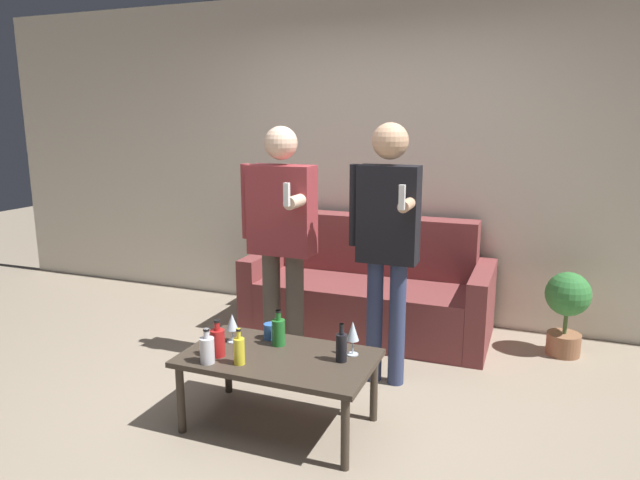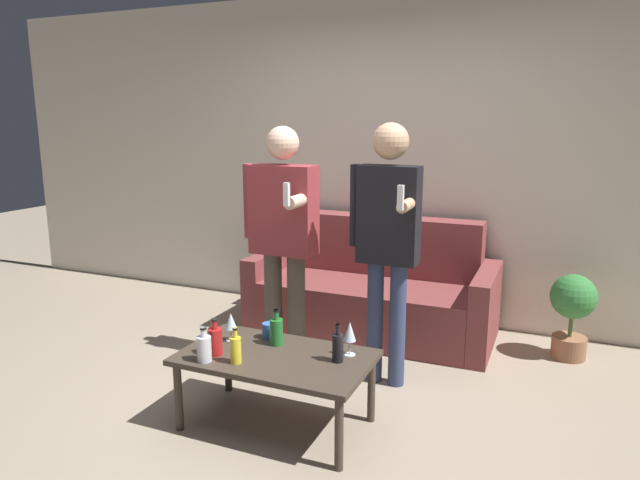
{
  "view_description": "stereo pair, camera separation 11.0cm",
  "coord_description": "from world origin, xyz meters",
  "px_view_note": "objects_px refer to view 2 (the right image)",
  "views": [
    {
      "loc": [
        1.23,
        -2.67,
        1.69
      ],
      "look_at": [
        -0.02,
        0.53,
        0.95
      ],
      "focal_mm": 32.0,
      "sensor_mm": 36.0,
      "label": 1
    },
    {
      "loc": [
        1.33,
        -2.63,
        1.69
      ],
      "look_at": [
        -0.02,
        0.53,
        0.95
      ],
      "focal_mm": 32.0,
      "sensor_mm": 36.0,
      "label": 2
    }
  ],
  "objects_px": {
    "person_standing_left": "(283,229)",
    "bottle_orange": "(338,347)",
    "couch": "(373,292)",
    "person_standing_right": "(388,232)",
    "coffee_table": "(276,362)"
  },
  "relations": [
    {
      "from": "person_standing_left",
      "to": "person_standing_right",
      "type": "distance_m",
      "value": 0.73
    },
    {
      "from": "coffee_table",
      "to": "person_standing_left",
      "type": "xyz_separation_m",
      "value": [
        -0.33,
        0.76,
        0.58
      ]
    },
    {
      "from": "coffee_table",
      "to": "person_standing_left",
      "type": "relative_size",
      "value": 0.64
    },
    {
      "from": "bottle_orange",
      "to": "person_standing_right",
      "type": "distance_m",
      "value": 0.86
    },
    {
      "from": "coffee_table",
      "to": "bottle_orange",
      "type": "relative_size",
      "value": 4.98
    },
    {
      "from": "coffee_table",
      "to": "person_standing_right",
      "type": "height_order",
      "value": "person_standing_right"
    },
    {
      "from": "person_standing_left",
      "to": "person_standing_right",
      "type": "relative_size",
      "value": 0.98
    },
    {
      "from": "person_standing_right",
      "to": "person_standing_left",
      "type": "bearing_deg",
      "value": 178.91
    },
    {
      "from": "couch",
      "to": "bottle_orange",
      "type": "relative_size",
      "value": 9.08
    },
    {
      "from": "couch",
      "to": "bottle_orange",
      "type": "xyz_separation_m",
      "value": [
        0.31,
        -1.56,
        0.19
      ]
    },
    {
      "from": "coffee_table",
      "to": "couch",
      "type": "bearing_deg",
      "value": 88.68
    },
    {
      "from": "bottle_orange",
      "to": "person_standing_right",
      "type": "xyz_separation_m",
      "value": [
        0.05,
        0.69,
        0.5
      ]
    },
    {
      "from": "person_standing_left",
      "to": "bottle_orange",
      "type": "bearing_deg",
      "value": -46.33
    },
    {
      "from": "coffee_table",
      "to": "person_standing_right",
      "type": "xyz_separation_m",
      "value": [
        0.4,
        0.75,
        0.62
      ]
    },
    {
      "from": "coffee_table",
      "to": "person_standing_left",
      "type": "bearing_deg",
      "value": 113.59
    }
  ]
}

